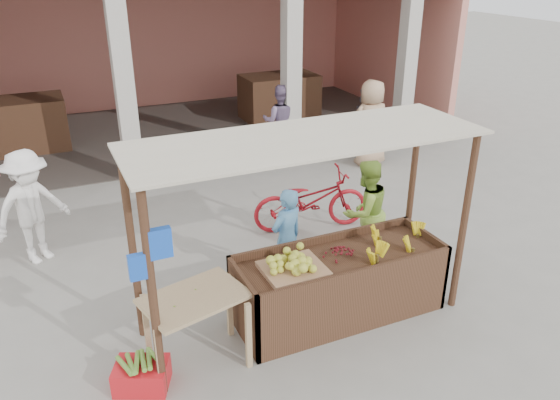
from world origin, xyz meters
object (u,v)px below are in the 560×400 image
fruit_stall (339,286)px  vendor_blue (287,236)px  vendor_green (365,209)px  side_table (195,308)px  red_crate (142,376)px  motorcycle (311,199)px

fruit_stall → vendor_blue: vendor_blue is taller
vendor_blue → vendor_green: (1.32, 0.15, 0.06)m
side_table → red_crate: bearing=177.3°
side_table → vendor_green: 3.10m
side_table → vendor_green: vendor_green is taller
side_table → motorcycle: (2.63, 2.40, -0.21)m
fruit_stall → vendor_green: size_ratio=1.57×
vendor_blue → fruit_stall: bearing=91.6°
red_crate → vendor_green: size_ratio=0.33×
red_crate → motorcycle: 4.17m
side_table → red_crate: 0.89m
side_table → vendor_green: size_ratio=0.73×
red_crate → vendor_blue: (2.21, 1.15, 0.62)m
red_crate → vendor_blue: size_ratio=0.36×
vendor_blue → motorcycle: bearing=-146.4°
side_table → red_crate: size_ratio=2.21×
fruit_stall → motorcycle: (0.76, 2.26, 0.12)m
fruit_stall → side_table: 1.91m
red_crate → vendor_green: vendor_green is taller
vendor_blue → motorcycle: 1.77m
vendor_blue → red_crate: bearing=9.0°
fruit_stall → side_table: size_ratio=2.14×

